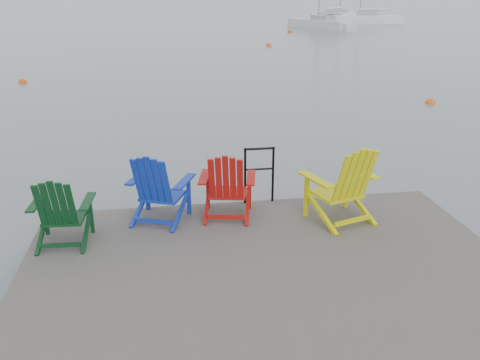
{
  "coord_description": "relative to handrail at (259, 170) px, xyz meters",
  "views": [
    {
      "loc": [
        -1.15,
        -4.82,
        3.68
      ],
      "look_at": [
        -0.04,
        2.55,
        0.85
      ],
      "focal_mm": 38.0,
      "sensor_mm": 36.0,
      "label": 1
    }
  ],
  "objects": [
    {
      "name": "chair_red",
      "position": [
        -0.56,
        -0.48,
        -0.03
      ],
      "size": [
        0.91,
        0.86,
        1.01
      ],
      "rotation": [
        0.0,
        0.0,
        -0.2
      ],
      "color": "#A4100C",
      "rests_on": "dock"
    },
    {
      "name": "sailboat_mid",
      "position": [
        19.59,
        53.71,
        -0.69
      ],
      "size": [
        7.97,
        8.82,
        12.92
      ],
      "rotation": [
        0.0,
        0.0,
        -0.7
      ],
      "color": "white",
      "rests_on": "ground"
    },
    {
      "name": "chair_yellow",
      "position": [
        1.06,
        -0.87,
        0.04
      ],
      "size": [
        1.09,
        1.04,
        1.16
      ],
      "rotation": [
        0.0,
        0.0,
        0.31
      ],
      "color": "#CFCC0B",
      "rests_on": "dock"
    },
    {
      "name": "buoy_b",
      "position": [
        -7.13,
        14.78,
        -1.04
      ],
      "size": [
        0.34,
        0.34,
        0.34
      ],
      "primitive_type": "sphere",
      "color": "#DD430D",
      "rests_on": "ground"
    },
    {
      "name": "dock",
      "position": [
        -0.25,
        -2.45,
        -0.69
      ],
      "size": [
        6.0,
        5.0,
        1.4
      ],
      "color": "#312E2C",
      "rests_on": "ground"
    },
    {
      "name": "sailboat_near",
      "position": [
        13.7,
        41.36,
        -0.69
      ],
      "size": [
        4.77,
        7.54,
        10.35
      ],
      "rotation": [
        0.0,
        0.0,
        0.42
      ],
      "color": "silver",
      "rests_on": "ground"
    },
    {
      "name": "buoy_a",
      "position": [
        7.53,
        8.59,
        -1.04
      ],
      "size": [
        0.33,
        0.33,
        0.33
      ],
      "primitive_type": "sphere",
      "color": "#F05A0E",
      "rests_on": "ground"
    },
    {
      "name": "chair_blue",
      "position": [
        -1.55,
        -0.48,
        -0.01
      ],
      "size": [
        1.02,
        0.97,
        1.05
      ],
      "rotation": [
        0.0,
        0.0,
        -0.39
      ],
      "color": "#102DA6",
      "rests_on": "dock"
    },
    {
      "name": "ground",
      "position": [
        -0.25,
        -2.45,
        -1.04
      ],
      "size": [
        400.0,
        400.0,
        0.0
      ],
      "primitive_type": "plane",
      "color": "slate",
      "rests_on": "ground"
    },
    {
      "name": "handrail",
      "position": [
        0.0,
        0.0,
        0.0
      ],
      "size": [
        0.48,
        0.04,
        0.9
      ],
      "color": "black",
      "rests_on": "dock"
    },
    {
      "name": "buoy_c",
      "position": [
        5.74,
        27.09,
        -1.04
      ],
      "size": [
        0.38,
        0.38,
        0.38
      ],
      "primitive_type": "sphere",
      "color": "#DB500C",
      "rests_on": "ground"
    },
    {
      "name": "sailboat_far",
      "position": [
        20.64,
        48.29,
        -0.69
      ],
      "size": [
        7.8,
        4.36,
        10.57
      ],
      "rotation": [
        0.0,
        0.0,
        1.23
      ],
      "color": "white",
      "rests_on": "ground"
    },
    {
      "name": "chair_green",
      "position": [
        -2.8,
        -1.01,
        -0.05
      ],
      "size": [
        0.81,
        0.75,
        0.97
      ],
      "rotation": [
        0.0,
        0.0,
        -0.06
      ],
      "color": "#093215",
      "rests_on": "dock"
    },
    {
      "name": "buoy_d",
      "position": [
        9.75,
        37.55,
        -1.04
      ],
      "size": [
        0.39,
        0.39,
        0.39
      ],
      "primitive_type": "sphere",
      "color": "#C23E0B",
      "rests_on": "ground"
    }
  ]
}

